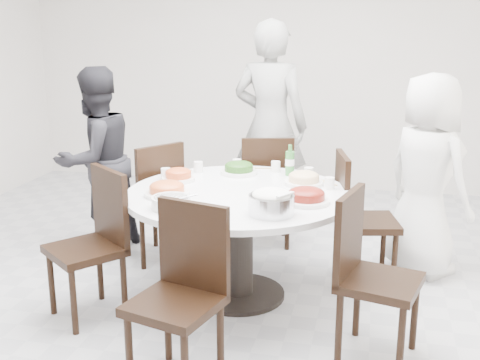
% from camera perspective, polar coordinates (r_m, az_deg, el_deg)
% --- Properties ---
extents(floor, '(6.00, 6.00, 0.01)m').
position_cam_1_polar(floor, '(4.24, -1.61, -11.01)').
color(floor, '#B6B7BB').
rests_on(floor, ground).
extents(wall_back, '(6.00, 0.01, 2.80)m').
position_cam_1_polar(wall_back, '(6.77, 4.73, 11.05)').
color(wall_back, silver).
rests_on(wall_back, ground).
extents(dining_table, '(1.50, 1.50, 0.75)m').
position_cam_1_polar(dining_table, '(4.11, -0.16, -6.18)').
color(dining_table, white).
rests_on(dining_table, floor).
extents(chair_ne, '(0.50, 0.50, 0.95)m').
position_cam_1_polar(chair_ne, '(4.41, 11.95, -3.66)').
color(chair_ne, black).
rests_on(chair_ne, floor).
extents(chair_n, '(0.51, 0.51, 0.95)m').
position_cam_1_polar(chair_n, '(5.07, 2.47, -0.88)').
color(chair_n, black).
rests_on(chair_n, floor).
extents(chair_nw, '(0.59, 0.59, 0.95)m').
position_cam_1_polar(chair_nw, '(4.80, -8.73, -1.95)').
color(chair_nw, black).
rests_on(chair_nw, floor).
extents(chair_sw, '(0.59, 0.59, 0.95)m').
position_cam_1_polar(chair_sw, '(3.93, -14.50, -6.14)').
color(chair_sw, black).
rests_on(chair_sw, floor).
extents(chair_s, '(0.52, 0.52, 0.95)m').
position_cam_1_polar(chair_s, '(3.14, -6.24, -11.29)').
color(chair_s, black).
rests_on(chair_s, floor).
extents(chair_se, '(0.51, 0.51, 0.95)m').
position_cam_1_polar(chair_se, '(3.45, 13.16, -9.08)').
color(chair_se, black).
rests_on(chair_se, floor).
extents(diner_right, '(0.85, 0.86, 1.50)m').
position_cam_1_polar(diner_right, '(4.62, 17.29, 0.40)').
color(diner_right, white).
rests_on(diner_right, floor).
extents(diner_middle, '(0.74, 0.55, 1.87)m').
position_cam_1_polar(diner_middle, '(5.43, 2.88, 5.18)').
color(diner_middle, black).
rests_on(diner_middle, floor).
extents(diner_left, '(0.84, 0.91, 1.51)m').
position_cam_1_polar(diner_left, '(5.02, -13.49, 1.84)').
color(diner_left, black).
rests_on(diner_left, floor).
extents(dish_greens, '(0.27, 0.27, 0.07)m').
position_cam_1_polar(dish_greens, '(4.45, -0.11, 1.02)').
color(dish_greens, white).
rests_on(dish_greens, dining_table).
extents(dish_pale, '(0.27, 0.27, 0.07)m').
position_cam_1_polar(dish_pale, '(4.18, 6.07, 0.04)').
color(dish_pale, white).
rests_on(dish_pale, dining_table).
extents(dish_orange, '(0.24, 0.24, 0.06)m').
position_cam_1_polar(dish_orange, '(4.29, -5.86, 0.34)').
color(dish_orange, white).
rests_on(dish_orange, dining_table).
extents(dish_redbrown, '(0.30, 0.30, 0.07)m').
position_cam_1_polar(dish_redbrown, '(3.77, 6.31, -1.62)').
color(dish_redbrown, white).
rests_on(dish_redbrown, dining_table).
extents(dish_tofu, '(0.29, 0.29, 0.08)m').
position_cam_1_polar(dish_tofu, '(3.93, -6.95, -0.96)').
color(dish_tofu, white).
rests_on(dish_tofu, dining_table).
extents(rice_bowl, '(0.27, 0.27, 0.12)m').
position_cam_1_polar(rice_bowl, '(3.53, 3.00, -2.36)').
color(rice_bowl, silver).
rests_on(rice_bowl, dining_table).
extents(soup_bowl, '(0.24, 0.24, 0.07)m').
position_cam_1_polar(soup_bowl, '(3.66, -6.55, -2.14)').
color(soup_bowl, white).
rests_on(soup_bowl, dining_table).
extents(beverage_bottle, '(0.07, 0.07, 0.23)m').
position_cam_1_polar(beverage_bottle, '(4.41, 4.75, 1.89)').
color(beverage_bottle, '#307931').
rests_on(beverage_bottle, dining_table).
extents(tea_cups, '(0.07, 0.07, 0.08)m').
position_cam_1_polar(tea_cups, '(4.58, 2.00, 1.49)').
color(tea_cups, white).
rests_on(tea_cups, dining_table).
extents(chopsticks, '(0.24, 0.04, 0.01)m').
position_cam_1_polar(chopsticks, '(4.63, 1.58, 1.21)').
color(chopsticks, tan).
rests_on(chopsticks, dining_table).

